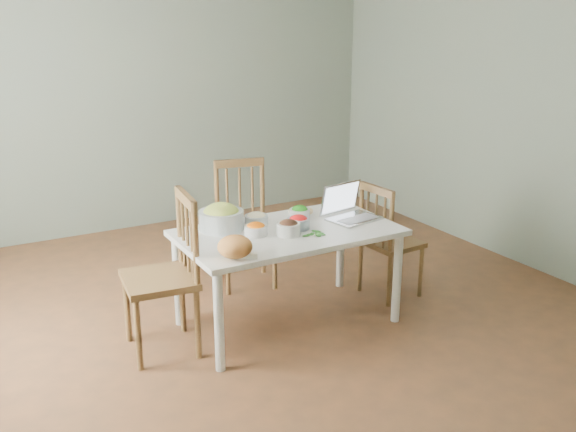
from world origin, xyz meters
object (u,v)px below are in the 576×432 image
dining_table (288,277)px  laptop (355,203)px  chair_right (392,240)px  bowl_squash (221,217)px  chair_left (159,276)px  bread_boule (235,247)px  chair_far (246,225)px

dining_table → laptop: size_ratio=4.15×
chair_right → laptop: (-0.41, -0.07, 0.37)m
chair_right → bowl_squash: chair_right is taller
chair_left → bread_boule: (0.37, -0.35, 0.24)m
dining_table → chair_left: chair_left is taller
dining_table → bread_boule: bearing=-151.3°
bread_boule → laptop: size_ratio=0.60×
chair_left → dining_table: bearing=92.1°
chair_far → chair_left: size_ratio=0.96×
chair_far → bowl_squash: (-0.43, -0.53, 0.28)m
chair_far → dining_table: bearing=-81.0°
chair_left → bread_boule: 0.56m
dining_table → bowl_squash: (-0.38, 0.24, 0.43)m
chair_far → chair_right: 1.14m
chair_left → bowl_squash: size_ratio=3.39×
chair_far → bread_boule: chair_far is taller
chair_right → bread_boule: bearing=98.8°
chair_left → chair_right: chair_left is taller
chair_far → laptop: chair_far is taller
chair_right → laptop: size_ratio=2.52×
chair_far → bread_boule: (-0.57, -1.05, 0.26)m
chair_right → chair_left: bearing=85.3°
laptop → chair_right: bearing=0.3°
dining_table → chair_far: (0.05, 0.77, 0.15)m
dining_table → chair_left: bearing=175.8°
chair_left → bowl_squash: (0.51, 0.17, 0.26)m
bread_boule → chair_right: bearing=12.8°
chair_far → laptop: size_ratio=2.79×
bowl_squash → bread_boule: bearing=-105.2°
chair_far → bowl_squash: chair_far is taller
bowl_squash → laptop: bearing=-16.6°
dining_table → bowl_squash: 0.62m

